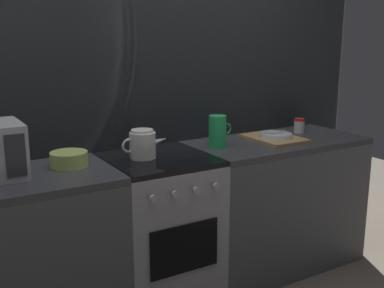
{
  "coord_description": "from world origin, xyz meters",
  "views": [
    {
      "loc": [
        -1.19,
        -2.36,
        1.59
      ],
      "look_at": [
        0.23,
        0.0,
        0.95
      ],
      "focal_mm": 44.1,
      "sensor_mm": 36.0,
      "label": 1
    }
  ],
  "objects_px": {
    "mixing_bowl": "(69,159)",
    "pitcher": "(218,131)",
    "spice_jar": "(299,126)",
    "stove_unit": "(159,230)",
    "dish_pile": "(275,137)",
    "kettle": "(143,144)"
  },
  "relations": [
    {
      "from": "mixing_bowl",
      "to": "pitcher",
      "type": "relative_size",
      "value": 1.0
    },
    {
      "from": "stove_unit",
      "to": "spice_jar",
      "type": "relative_size",
      "value": 8.57
    },
    {
      "from": "stove_unit",
      "to": "pitcher",
      "type": "bearing_deg",
      "value": 4.43
    },
    {
      "from": "mixing_bowl",
      "to": "pitcher",
      "type": "height_order",
      "value": "pitcher"
    },
    {
      "from": "kettle",
      "to": "dish_pile",
      "type": "distance_m",
      "value": 0.96
    },
    {
      "from": "pitcher",
      "to": "dish_pile",
      "type": "distance_m",
      "value": 0.45
    },
    {
      "from": "kettle",
      "to": "mixing_bowl",
      "type": "distance_m",
      "value": 0.42
    },
    {
      "from": "kettle",
      "to": "spice_jar",
      "type": "relative_size",
      "value": 2.71
    },
    {
      "from": "stove_unit",
      "to": "spice_jar",
      "type": "height_order",
      "value": "spice_jar"
    },
    {
      "from": "stove_unit",
      "to": "kettle",
      "type": "distance_m",
      "value": 0.54
    },
    {
      "from": "mixing_bowl",
      "to": "stove_unit",
      "type": "bearing_deg",
      "value": -7.89
    },
    {
      "from": "pitcher",
      "to": "spice_jar",
      "type": "relative_size",
      "value": 1.9
    },
    {
      "from": "mixing_bowl",
      "to": "spice_jar",
      "type": "xyz_separation_m",
      "value": [
        1.69,
        0.03,
        0.01
      ]
    },
    {
      "from": "mixing_bowl",
      "to": "spice_jar",
      "type": "bearing_deg",
      "value": 1.08
    },
    {
      "from": "dish_pile",
      "to": "pitcher",
      "type": "bearing_deg",
      "value": 176.29
    },
    {
      "from": "mixing_bowl",
      "to": "pitcher",
      "type": "distance_m",
      "value": 0.94
    },
    {
      "from": "stove_unit",
      "to": "dish_pile",
      "type": "distance_m",
      "value": 1.0
    },
    {
      "from": "kettle",
      "to": "dish_pile",
      "type": "relative_size",
      "value": 0.71
    },
    {
      "from": "mixing_bowl",
      "to": "pitcher",
      "type": "bearing_deg",
      "value": -2.16
    },
    {
      "from": "dish_pile",
      "to": "spice_jar",
      "type": "relative_size",
      "value": 3.81
    },
    {
      "from": "dish_pile",
      "to": "mixing_bowl",
      "type": "bearing_deg",
      "value": 177.34
    },
    {
      "from": "pitcher",
      "to": "dish_pile",
      "type": "height_order",
      "value": "pitcher"
    }
  ]
}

